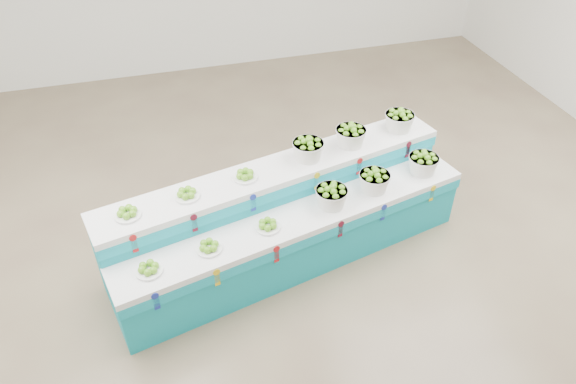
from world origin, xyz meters
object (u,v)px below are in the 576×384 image
object	(u,v)px
plate_upper_mid	(187,193)
basket_lower_left	(332,196)
basket_upper_right	(399,120)
display_stand	(288,218)

from	to	relation	value
plate_upper_mid	basket_lower_left	bearing A→B (deg)	-6.63
plate_upper_mid	basket_upper_right	world-z (taller)	basket_upper_right
basket_lower_left	plate_upper_mid	bearing A→B (deg)	173.37
display_stand	basket_lower_left	world-z (taller)	display_stand
plate_upper_mid	basket_upper_right	bearing A→B (deg)	12.95
display_stand	basket_upper_right	xyz separation A→B (m)	(1.51, 0.60, 0.63)
basket_lower_left	plate_upper_mid	world-z (taller)	plate_upper_mid
display_stand	plate_upper_mid	world-z (taller)	plate_upper_mid
display_stand	basket_lower_left	bearing A→B (deg)	-32.74
plate_upper_mid	display_stand	bearing A→B (deg)	-0.86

